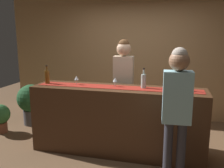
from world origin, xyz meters
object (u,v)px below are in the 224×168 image
wine_bottle_amber (47,77)px  wine_glass_mid_counter (115,80)px  bartender (124,78)px  wine_bottle_green (178,83)px  wine_glass_near_customer (77,78)px  potted_plant_tall (31,101)px  potted_plant_small (0,116)px  wine_bottle_clear (144,81)px  customer_sipping (177,102)px

wine_bottle_amber → wine_glass_mid_counter: bearing=1.9°
bartender → wine_bottle_green: bearing=145.8°
wine_bottle_green → wine_glass_near_customer: bearing=179.6°
wine_bottle_amber → wine_glass_near_customer: (0.50, 0.04, -0.01)m
potted_plant_tall → potted_plant_small: 0.67m
wine_bottle_amber → potted_plant_tall: 1.31m
wine_bottle_green → wine_glass_near_customer: 1.56m
wine_bottle_green → potted_plant_tall: wine_bottle_green is taller
wine_glass_near_customer → potted_plant_small: 1.85m
wine_bottle_green → potted_plant_tall: (-2.88, 0.74, -0.68)m
wine_glass_mid_counter → potted_plant_small: wine_glass_mid_counter is taller
wine_bottle_clear → potted_plant_small: size_ratio=0.55×
wine_bottle_clear → wine_glass_near_customer: (-1.07, -0.01, -0.01)m
wine_glass_near_customer → potted_plant_tall: 1.65m
potted_plant_tall → potted_plant_small: bearing=-120.2°
wine_bottle_green → potted_plant_small: size_ratio=0.55×
wine_bottle_clear → wine_bottle_green: bearing=-2.3°
wine_glass_mid_counter → potted_plant_tall: (-1.95, 0.72, -0.67)m
wine_glass_near_customer → potted_plant_small: wine_glass_near_customer is taller
wine_glass_mid_counter → bartender: bartender is taller
customer_sipping → potted_plant_tall: 3.23m
wine_bottle_green → potted_plant_small: (-3.20, 0.18, -0.85)m
wine_bottle_clear → potted_plant_small: wine_bottle_clear is taller
potted_plant_tall → wine_bottle_green: bearing=-14.4°
potted_plant_small → wine_bottle_clear: bearing=-3.3°
wine_bottle_clear → customer_sipping: (0.49, -0.65, -0.11)m
wine_bottle_clear → wine_bottle_amber: 1.56m
wine_bottle_green → customer_sipping: size_ratio=0.18×
wine_glass_near_customer → wine_bottle_clear: bearing=0.4°
wine_bottle_amber → bartender: size_ratio=0.17×
wine_glass_near_customer → wine_glass_mid_counter: size_ratio=1.00×
wine_bottle_amber → customer_sipping: customer_sipping is taller
potted_plant_small → wine_glass_mid_counter: bearing=-4.2°
customer_sipping → potted_plant_small: bearing=161.9°
potted_plant_small → wine_bottle_amber: bearing=-10.0°
wine_glass_mid_counter → potted_plant_tall: bearing=159.7°
wine_bottle_green → customer_sipping: 0.64m
wine_bottle_clear → potted_plant_tall: wine_bottle_clear is taller
wine_bottle_green → potted_plant_small: 3.31m
wine_bottle_clear → wine_bottle_amber: bearing=-178.4°
wine_glass_mid_counter → customer_sipping: bearing=-34.9°
wine_bottle_amber → bartender: 1.29m
wine_bottle_green → customer_sipping: customer_sipping is taller
wine_bottle_amber → potted_plant_small: (-1.15, 0.20, -0.85)m
wine_glass_near_customer → potted_plant_small: (-1.64, 0.17, -0.84)m
wine_bottle_clear → wine_bottle_amber: (-1.56, -0.04, 0.00)m
customer_sipping → potted_plant_small: (-3.20, 0.81, -0.74)m
customer_sipping → bartender: bearing=123.5°
wine_bottle_amber → potted_plant_small: wine_bottle_amber is taller
wine_bottle_clear → customer_sipping: size_ratio=0.18×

